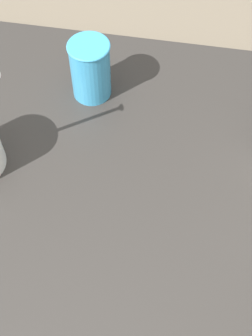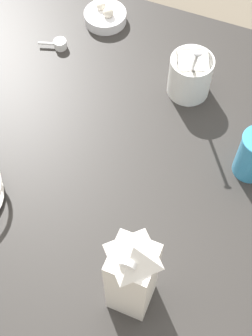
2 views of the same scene
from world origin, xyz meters
name	(u,v)px [view 1 (image 1 of 2)]	position (x,y,z in m)	size (l,w,h in m)	color
ground_plane	(83,254)	(0.00, 0.00, 0.00)	(6.00, 6.00, 0.00)	#665B4C
countertop	(82,249)	(0.00, 0.00, 0.02)	(1.07, 1.07, 0.05)	#2D2B28
drinking_cup	(90,69)	(0.35, 0.05, 0.12)	(0.09, 0.09, 0.13)	#3893C6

